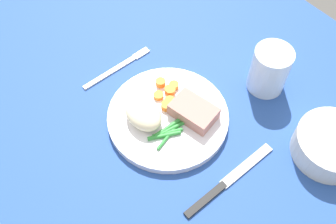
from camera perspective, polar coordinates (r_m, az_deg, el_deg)
dining_table at (r=77.31cm, az=2.34°, el=-1.76°), size 120.00×90.00×2.00cm
dinner_plate at (r=75.97cm, az=-0.00°, el=-0.74°), size 23.21×23.21×1.60cm
meat_portion at (r=74.28cm, az=3.72°, el=0.11°), size 9.42×7.25×2.72cm
mashed_potatoes at (r=73.27cm, az=-3.56°, el=-0.32°), size 7.96×5.92×3.78cm
carrot_slices at (r=77.43cm, az=-0.19°, el=2.65°), size 7.12×6.28×1.28cm
green_beans at (r=72.92cm, az=0.09°, el=-2.86°), size 3.47×8.36×0.85cm
fork at (r=84.59cm, az=-7.40°, el=6.26°), size 1.44×16.60×0.40cm
knife at (r=71.17cm, az=8.57°, el=-9.86°), size 1.70×20.50×0.64cm
water_glass at (r=80.63cm, az=14.30°, el=5.60°), size 7.52×7.52×9.78cm
salad_bowl at (r=76.44cm, az=22.49°, el=-4.32°), size 13.29×13.29×4.99cm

